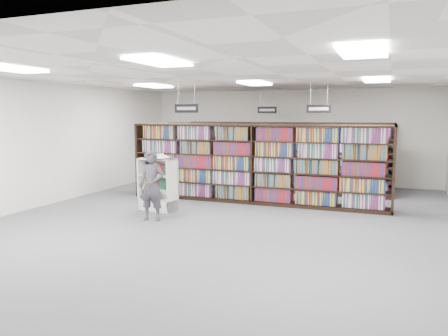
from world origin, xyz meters
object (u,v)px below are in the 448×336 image
(bookshelf_row_near, at_px, (254,164))
(shopper, at_px, (152,186))
(endcap_display, at_px, (159,192))
(open_book, at_px, (158,157))

(bookshelf_row_near, distance_m, shopper, 3.12)
(endcap_display, height_order, open_book, open_book)
(open_book, bearing_deg, endcap_display, 132.61)
(bookshelf_row_near, bearing_deg, shopper, -119.67)
(open_book, xyz_separation_m, shopper, (0.37, -0.93, -0.54))
(open_book, relative_size, shopper, 0.50)
(endcap_display, bearing_deg, open_book, -60.50)
(bookshelf_row_near, relative_size, open_book, 8.99)
(endcap_display, distance_m, shopper, 1.14)
(bookshelf_row_near, relative_size, shopper, 4.47)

